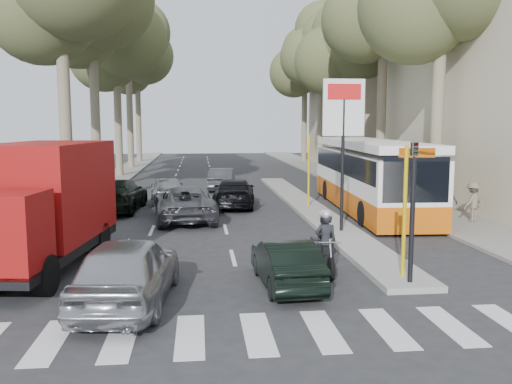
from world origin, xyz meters
TOP-DOWN VIEW (x-y plane):
  - ground at (0.00, 0.00)m, footprint 120.00×120.00m
  - sidewalk_right at (8.60, 25.00)m, footprint 3.20×70.00m
  - median_left at (-8.00, 28.00)m, footprint 2.40×64.00m
  - traffic_island at (3.25, 11.00)m, footprint 1.50×26.00m
  - building_far at (15.50, 34.00)m, footprint 11.00×20.00m
  - billboard at (3.25, 5.00)m, footprint 1.50×12.10m
  - traffic_light_island at (3.25, -1.50)m, footprint 0.16×0.41m
  - tree_l_b at (-7.97, 20.11)m, footprint 7.40×7.20m
  - tree_l_c at (-7.77, 28.11)m, footprint 7.40×7.20m
  - tree_l_d at (-7.87, 36.11)m, footprint 7.40×7.20m
  - tree_l_e at (-7.97, 44.11)m, footprint 7.40×7.20m
  - tree_r_c at (9.03, 26.11)m, footprint 7.40×7.20m
  - tree_r_d at (9.13, 34.11)m, footprint 7.40×7.20m
  - tree_r_e at (9.23, 42.11)m, footprint 7.40×7.20m
  - silver_hatchback at (-3.50, -2.00)m, footprint 2.29×4.78m
  - dark_hatchback at (0.24, -1.00)m, footprint 1.45×3.65m
  - queue_car_a at (-2.51, 8.61)m, footprint 2.81×5.35m
  - queue_car_b at (-0.21, 12.06)m, footprint 2.33×4.94m
  - queue_car_c at (-3.50, 13.81)m, footprint 2.09×4.17m
  - queue_car_d at (-0.50, 18.88)m, footprint 1.89×4.22m
  - queue_car_e at (-5.64, 11.32)m, footprint 2.44×5.30m
  - red_truck at (-6.27, 1.34)m, footprint 3.29×6.81m
  - city_bus at (6.00, 10.45)m, footprint 3.30×12.60m
  - motorcycle at (1.51, 0.28)m, footprint 0.75×2.05m
  - pedestrian_near at (7.20, 5.31)m, footprint 1.21×1.21m
  - pedestrian_far at (9.03, 6.46)m, footprint 1.12×0.90m

SIDE VIEW (x-z plane):
  - ground at x=0.00m, z-range 0.00..0.00m
  - sidewalk_right at x=8.60m, z-range 0.00..0.12m
  - median_left at x=-8.00m, z-range 0.00..0.12m
  - traffic_island at x=3.25m, z-range 0.00..0.16m
  - dark_hatchback at x=0.24m, z-range 0.00..1.18m
  - queue_car_d at x=-0.50m, z-range 0.00..1.34m
  - queue_car_c at x=-3.50m, z-range 0.00..1.36m
  - queue_car_b at x=-0.21m, z-range 0.00..1.39m
  - queue_car_a at x=-2.51m, z-range 0.00..1.44m
  - queue_car_e at x=-5.64m, z-range 0.00..1.50m
  - silver_hatchback at x=-3.50m, z-range 0.00..1.58m
  - motorcycle at x=1.51m, z-range -0.08..1.66m
  - pedestrian_far at x=9.03m, z-range 0.12..1.71m
  - pedestrian_near at x=7.20m, z-range 0.12..2.08m
  - city_bus at x=6.00m, z-range 0.09..3.38m
  - red_truck at x=-6.27m, z-range 0.10..3.59m
  - traffic_light_island at x=3.25m, z-range 0.69..4.29m
  - billboard at x=3.25m, z-range 0.90..6.50m
  - building_far at x=15.50m, z-range 0.00..16.00m
  - tree_r_c at x=9.03m, z-range 3.03..16.35m
  - tree_l_c at x=-7.77m, z-range 3.18..16.89m
  - tree_r_e at x=9.23m, z-range 3.33..17.43m
  - tree_l_e at x=-7.97m, z-range 3.48..17.97m
  - tree_l_b at x=-7.97m, z-range 3.63..18.51m
  - tree_r_d at x=9.13m, z-range 3.63..18.51m
  - tree_l_d at x=-7.87m, z-range 3.93..19.59m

